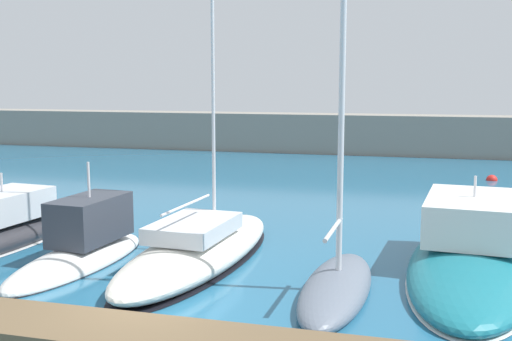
% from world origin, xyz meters
% --- Properties ---
extents(ground_plane, '(120.00, 120.00, 0.00)m').
position_xyz_m(ground_plane, '(0.00, 0.00, 0.00)').
color(ground_plane, '#236084').
extents(dock_pier, '(20.74, 1.79, 0.54)m').
position_xyz_m(dock_pier, '(0.00, -1.62, 0.27)').
color(dock_pier, brown).
rests_on(dock_pier, ground_plane).
extents(breakwater_seawall, '(108.00, 3.14, 2.98)m').
position_xyz_m(breakwater_seawall, '(0.00, 35.32, 1.49)').
color(breakwater_seawall, gray).
rests_on(breakwater_seawall, ground_plane).
extents(motorboat_white_second, '(2.42, 6.54, 3.46)m').
position_xyz_m(motorboat_white_second, '(-3.96, 3.82, 0.43)').
color(motorboat_white_second, white).
rests_on(motorboat_white_second, ground_plane).
extents(sailboat_ivory_third, '(3.33, 9.74, 16.68)m').
position_xyz_m(sailboat_ivory_third, '(-0.55, 4.78, 0.42)').
color(sailboat_ivory_third, silver).
rests_on(sailboat_ivory_third, ground_plane).
extents(sailboat_slate_fourth, '(1.76, 6.04, 13.17)m').
position_xyz_m(sailboat_slate_fourth, '(3.89, 3.05, 0.38)').
color(sailboat_slate_fourth, slate).
rests_on(sailboat_slate_fourth, ground_plane).
extents(motorboat_teal_fifth, '(4.32, 10.65, 3.10)m').
position_xyz_m(motorboat_teal_fifth, '(7.38, 6.09, 0.48)').
color(motorboat_teal_fifth, '#19707F').
rests_on(motorboat_teal_fifth, ground_plane).
extents(mooring_buoy_red, '(0.62, 0.62, 0.62)m').
position_xyz_m(mooring_buoy_red, '(9.64, 23.97, 0.00)').
color(mooring_buoy_red, red).
rests_on(mooring_buoy_red, ground_plane).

